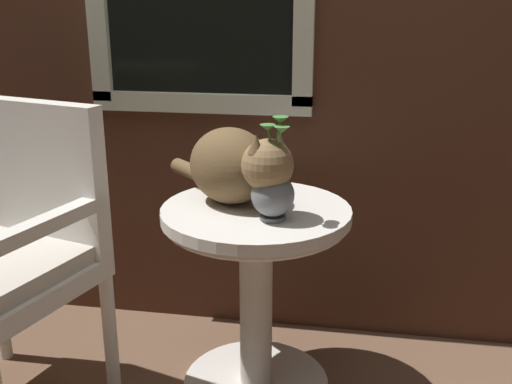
# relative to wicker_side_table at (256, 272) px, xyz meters

# --- Properties ---
(wicker_side_table) EXTENTS (0.58, 0.58, 0.64)m
(wicker_side_table) POSITION_rel_wicker_side_table_xyz_m (0.00, 0.00, 0.00)
(wicker_side_table) COLOR silver
(wicker_side_table) RESTS_ON ground_plane
(wicker_chair) EXTENTS (0.65, 0.62, 0.95)m
(wicker_chair) POSITION_rel_wicker_side_table_xyz_m (-0.73, -0.19, 0.12)
(wicker_chair) COLOR silver
(wicker_chair) RESTS_ON ground_plane
(cat) EXTENTS (0.46, 0.44, 0.25)m
(cat) POSITION_rel_wicker_side_table_xyz_m (-0.07, 0.02, 0.33)
(cat) COLOR brown
(cat) RESTS_ON wicker_side_table
(pewter_vase_with_ivy) EXTENTS (0.12, 0.12, 0.30)m
(pewter_vase_with_ivy) POSITION_rel_wicker_side_table_xyz_m (0.06, -0.09, 0.31)
(pewter_vase_with_ivy) COLOR slate
(pewter_vase_with_ivy) RESTS_ON wicker_side_table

